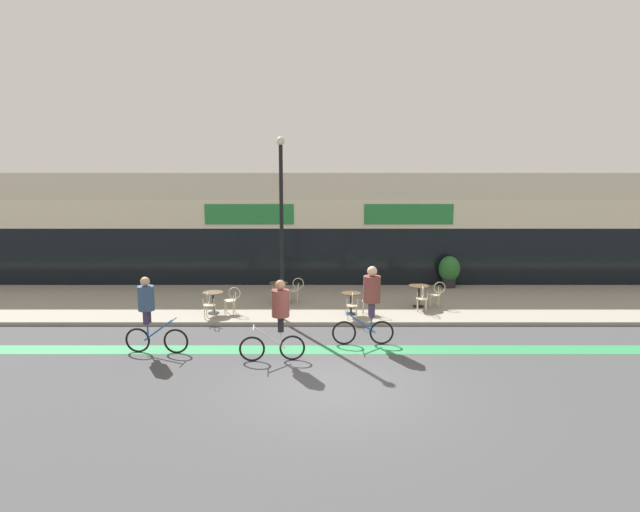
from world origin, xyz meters
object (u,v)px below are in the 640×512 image
Objects in this scene: bistro_table_2 at (350,299)px; bistro_table_3 at (417,292)px; cafe_chair_0_near at (207,303)px; planter_pot at (448,270)px; cafe_chair_3_side at (435,292)px; bistro_table_1 at (277,288)px; bistro_table_0 at (212,298)px; lamp_post at (280,217)px; cyclist_1 at (368,298)px; cafe_chair_2_side at (368,299)px; cyclist_2 at (277,314)px; cafe_chair_1_side at (294,288)px; cafe_chair_2_near at (351,304)px; cafe_chair_0_side at (230,298)px; cyclist_0 at (147,310)px; cafe_chair_3_near at (421,297)px; cafe_chair_1_near at (276,292)px.

bistro_table_3 is at bearing 20.82° from bistro_table_2.
planter_pot reaches higher than cafe_chair_0_near.
bistro_table_2 is 0.80× the size of cafe_chair_3_side.
bistro_table_1 and bistro_table_2 have the same top height.
bistro_table_0 is 4.62m from bistro_table_2.
lamp_post is 3.94m from cyclist_1.
cyclist_2 reaches higher than cafe_chair_2_side.
cafe_chair_1_side is 0.69× the size of planter_pot.
cafe_chair_2_side is at bearing -27.19° from bistro_table_1.
cafe_chair_2_near reaches higher than bistro_table_1.
cyclist_1 is (4.97, -2.79, 0.69)m from bistro_table_0.
cafe_chair_0_side and cafe_chair_3_side have the same top height.
bistro_table_3 is at bearing 3.34° from cafe_chair_3_side.
bistro_table_3 is at bearing 172.35° from cafe_chair_1_side.
cafe_chair_2_side is 5.52m from planter_pot.
bistro_table_1 is at bearing 50.02° from cafe_chair_2_near.
planter_pot reaches higher than bistro_table_0.
cafe_chair_1_side is 0.44× the size of cyclist_0.
cafe_chair_0_side is at bearing -69.52° from cyclist_2.
cafe_chair_1_side is 1.00× the size of cafe_chair_3_near.
bistro_table_1 is 0.34× the size of cyclist_2.
cafe_chair_1_side is 0.40× the size of cyclist_1.
cafe_chair_0_side reaches higher than bistro_table_2.
cafe_chair_1_near and cafe_chair_1_side have the same top height.
cafe_chair_3_side is at bearing 6.31° from bistro_table_0.
planter_pot is at bearing -62.89° from cafe_chair_0_near.
cafe_chair_1_side is 3.03m from cafe_chair_2_side.
cyclist_0 is (-5.56, -3.39, 0.56)m from bistro_table_2.
cafe_chair_1_near is at bearing -53.32° from cyclist_1.
cafe_chair_2_near is at bearing -81.67° from cyclist_1.
cafe_chair_3_near is at bearing -125.83° from cyclist_1.
planter_pot is (6.24, 2.48, 0.19)m from cafe_chair_1_side.
cafe_chair_2_side is 0.43× the size of cyclist_2.
bistro_table_3 is at bearing -137.57° from cyclist_2.
cafe_chair_0_near is at bearing 14.67° from cafe_chair_3_side.
cafe_chair_2_near is 1.00× the size of cafe_chair_3_side.
cafe_chair_1_side is at bearing -51.50° from cafe_chair_0_near.
cafe_chair_2_side is at bearing -84.49° from cafe_chair_0_near.
cafe_chair_3_near is 0.69× the size of planter_pot.
bistro_table_0 is 5.24m from cafe_chair_2_side.
cafe_chair_1_near is 1.00× the size of cafe_chair_1_side.
cyclist_2 is (-4.52, -4.89, 0.57)m from bistro_table_3.
lamp_post is 2.73× the size of cyclist_2.
bistro_table_1 is 0.80× the size of cafe_chair_3_near.
cafe_chair_3_near is 5.51m from lamp_post.
planter_pot reaches higher than cafe_chair_2_side.
cafe_chair_2_near is at bearing 30.59° from cyclist_0.
cyclist_1 is at bearing 10.66° from cyclist_0.
cyclist_0 reaches higher than bistro_table_1.
cafe_chair_3_side is at bearing 16.76° from bistro_table_2.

